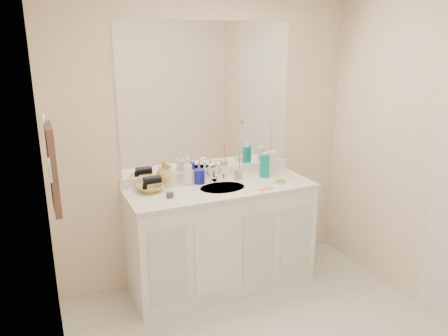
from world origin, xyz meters
TOP-DOWN VIEW (x-y plane):
  - wall_back at (0.00, 1.30)m, footprint 2.60×0.02m
  - wall_left at (-1.30, 0.00)m, footprint 0.02×2.60m
  - vanity_cabinet at (0.00, 1.02)m, footprint 1.50×0.55m
  - countertop at (0.00, 1.02)m, footprint 1.52×0.57m
  - backsplash at (0.00, 1.29)m, footprint 1.52×0.03m
  - sink_basin at (0.00, 1.00)m, footprint 0.37×0.37m
  - faucet at (0.00, 1.18)m, footprint 0.02×0.02m
  - mirror at (0.00, 1.29)m, footprint 1.48×0.01m
  - blue_mug at (-0.13, 1.18)m, footprint 0.11×0.11m
  - tan_cup at (0.21, 1.14)m, footprint 0.07×0.07m
  - toothbrush at (0.22, 1.14)m, footprint 0.02×0.04m
  - mouthwash_bottle at (0.45, 1.12)m, footprint 0.10×0.10m
  - clear_pump_bottle at (0.56, 1.19)m, footprint 0.09×0.09m
  - soap_dish at (0.47, 0.91)m, footprint 0.11×0.10m
  - green_soap at (0.47, 0.91)m, footprint 0.07×0.06m
  - orange_comb at (0.29, 0.82)m, footprint 0.14×0.04m
  - dark_jar at (-0.45, 0.95)m, footprint 0.06×0.06m
  - soap_bottle_white at (-0.22, 1.20)m, footprint 0.10×0.10m
  - soap_bottle_cream at (-0.36, 1.22)m, footprint 0.11×0.11m
  - soap_bottle_yellow at (-0.38, 1.25)m, footprint 0.19×0.19m
  - wicker_basket at (-0.55, 1.15)m, footprint 0.23×0.23m
  - hair_dryer at (-0.53, 1.15)m, footprint 0.14×0.07m
  - towel_ring at (-1.27, 0.77)m, footprint 0.01×0.11m
  - hand_towel at (-1.25, 0.77)m, footprint 0.04×0.32m
  - switch_plate at (-1.27, 0.57)m, footprint 0.01×0.08m

SIDE VIEW (x-z plane):
  - vanity_cabinet at x=0.00m, z-range 0.00..0.85m
  - countertop at x=0.00m, z-range 0.85..0.88m
  - sink_basin at x=0.00m, z-range 0.86..0.88m
  - orange_comb at x=0.29m, z-range 0.88..0.89m
  - soap_dish at x=0.47m, z-range 0.88..0.89m
  - dark_jar at x=-0.45m, z-range 0.88..0.92m
  - green_soap at x=0.47m, z-range 0.89..0.92m
  - wicker_basket at x=-0.55m, z-range 0.88..0.93m
  - backsplash at x=0.00m, z-range 0.88..0.96m
  - tan_cup at x=0.21m, z-range 0.88..0.97m
  - faucet at x=0.00m, z-range 0.88..0.99m
  - blue_mug at x=-0.13m, z-range 0.88..1.00m
  - hair_dryer at x=-0.53m, z-range 0.94..1.00m
  - soap_bottle_yellow at x=-0.38m, z-range 0.88..1.06m
  - soap_bottle_cream at x=-0.36m, z-range 0.88..1.06m
  - clear_pump_bottle at x=0.56m, z-range 0.88..1.07m
  - mouthwash_bottle at x=0.45m, z-range 0.88..1.07m
  - soap_bottle_white at x=-0.22m, z-range 0.88..1.10m
  - toothbrush at x=0.22m, z-range 0.93..1.13m
  - wall_back at x=0.00m, z-range 0.00..2.40m
  - wall_left at x=-1.30m, z-range 0.00..2.40m
  - hand_towel at x=-1.25m, z-range 0.98..1.52m
  - switch_plate at x=-1.27m, z-range 1.24..1.36m
  - towel_ring at x=-1.27m, z-range 1.49..1.61m
  - mirror at x=0.00m, z-range 0.96..2.16m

